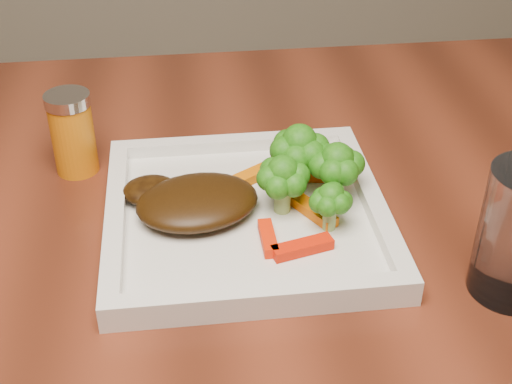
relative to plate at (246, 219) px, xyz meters
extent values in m
cube|color=white|center=(0.00, 0.00, 0.00)|extent=(0.27, 0.27, 0.01)
ellipsoid|color=#341E07|center=(-0.05, 0.00, 0.02)|extent=(0.14, 0.11, 0.03)
cube|color=red|center=(0.04, -0.07, 0.01)|extent=(0.06, 0.03, 0.01)
cube|color=red|center=(0.02, -0.05, 0.01)|extent=(0.01, 0.05, 0.01)
cube|color=#FF4D04|center=(0.10, 0.05, 0.01)|extent=(0.07, 0.03, 0.01)
cube|color=#CB5F03|center=(0.02, 0.06, 0.01)|extent=(0.06, 0.04, 0.01)
cube|color=#E06203|center=(0.07, -0.01, 0.01)|extent=(0.04, 0.06, 0.01)
cylinder|color=#C76A0B|center=(-0.17, 0.12, 0.04)|extent=(0.05, 0.05, 0.09)
camera|label=1|loc=(-0.06, -0.56, 0.42)|focal=50.00mm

